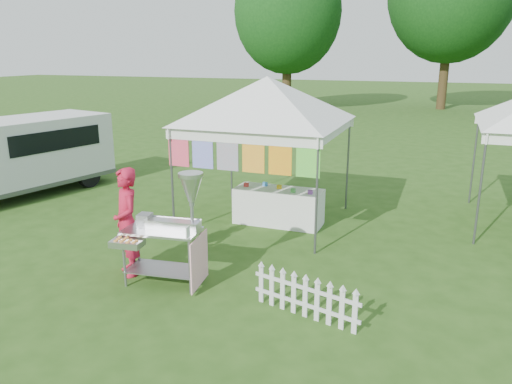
% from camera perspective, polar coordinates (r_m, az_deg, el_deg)
% --- Properties ---
extents(ground, '(120.00, 120.00, 0.00)m').
position_cam_1_polar(ground, '(7.70, -7.76, -11.10)').
color(ground, '#284B15').
rests_on(ground, ground).
extents(canopy_main, '(4.24, 4.24, 3.45)m').
position_cam_1_polar(canopy_main, '(10.09, 1.29, 13.02)').
color(canopy_main, '#59595E').
rests_on(canopy_main, ground).
extents(tree_left, '(6.40, 6.40, 9.53)m').
position_cam_1_polar(tree_left, '(31.52, 3.66, 19.93)').
color(tree_left, '#392A14').
rests_on(tree_left, ground).
extents(donut_cart, '(1.28, 1.01, 1.77)m').
position_cam_1_polar(donut_cart, '(7.51, -9.52, -3.22)').
color(donut_cart, gray).
rests_on(donut_cart, ground).
extents(vendor, '(0.75, 0.73, 1.74)m').
position_cam_1_polar(vendor, '(8.12, -14.53, -3.36)').
color(vendor, '#BA1734').
rests_on(vendor, ground).
extents(cargo_van, '(2.84, 4.83, 1.88)m').
position_cam_1_polar(cargo_van, '(13.74, -25.19, 3.94)').
color(cargo_van, silver).
rests_on(cargo_van, ground).
extents(picket_fence, '(1.57, 0.44, 0.56)m').
position_cam_1_polar(picket_fence, '(6.85, 5.65, -11.91)').
color(picket_fence, silver).
rests_on(picket_fence, ground).
extents(display_table, '(1.80, 0.70, 0.74)m').
position_cam_1_polar(display_table, '(10.35, 2.59, -1.66)').
color(display_table, white).
rests_on(display_table, ground).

